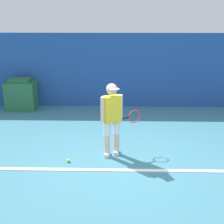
# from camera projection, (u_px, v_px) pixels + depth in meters

# --- Properties ---
(ground_plane) EXTENTS (24.00, 24.00, 0.00)m
(ground_plane) POSITION_uv_depth(u_px,v_px,m) (120.00, 167.00, 5.99)
(ground_plane) COLOR teal
(back_wall) EXTENTS (24.00, 0.10, 2.26)m
(back_wall) POSITION_uv_depth(u_px,v_px,m) (121.00, 71.00, 9.60)
(back_wall) COLOR #234C99
(back_wall) RESTS_ON ground_plane
(court_baseline) EXTENTS (21.60, 0.10, 0.01)m
(court_baseline) POSITION_uv_depth(u_px,v_px,m) (120.00, 170.00, 5.86)
(court_baseline) COLOR white
(court_baseline) RESTS_ON ground_plane
(tennis_player) EXTENTS (0.81, 0.52, 1.52)m
(tennis_player) POSITION_uv_depth(u_px,v_px,m) (112.00, 117.00, 6.27)
(tennis_player) COLOR beige
(tennis_player) RESTS_ON ground_plane
(tennis_ball) EXTENTS (0.07, 0.07, 0.07)m
(tennis_ball) POSITION_uv_depth(u_px,v_px,m) (68.00, 161.00, 6.17)
(tennis_ball) COLOR #D1E533
(tennis_ball) RESTS_ON ground_plane
(covered_chair) EXTENTS (0.88, 0.66, 0.96)m
(covered_chair) POSITION_uv_depth(u_px,v_px,m) (21.00, 95.00, 9.46)
(covered_chair) COLOR #28663D
(covered_chair) RESTS_ON ground_plane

